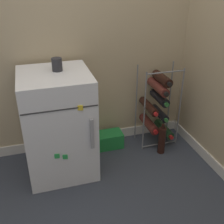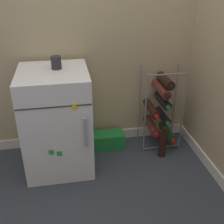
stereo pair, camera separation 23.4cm
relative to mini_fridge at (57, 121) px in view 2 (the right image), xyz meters
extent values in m
plane|color=#333842|center=(0.24, -0.36, -0.41)|extent=(14.00, 14.00, 0.00)
cube|color=tan|center=(0.24, 0.33, 0.84)|extent=(6.92, 0.06, 2.50)
cube|color=silver|center=(0.24, 0.30, -0.37)|extent=(6.92, 0.01, 0.09)
cube|color=white|center=(0.00, 0.00, 0.00)|extent=(0.52, 0.53, 0.82)
cube|color=#2D2D2D|center=(0.00, -0.27, 0.25)|extent=(0.50, 0.00, 0.01)
cube|color=#9E9EA3|center=(0.20, -0.28, 0.04)|extent=(0.02, 0.02, 0.23)
cube|color=green|center=(0.00, -0.27, -0.12)|extent=(0.04, 0.01, 0.04)
cube|color=yellow|center=(0.13, -0.27, 0.25)|extent=(0.04, 0.01, 0.04)
cube|color=green|center=(-0.05, -0.27, -0.11)|extent=(0.04, 0.01, 0.04)
cylinder|color=slate|center=(0.74, 0.05, -0.04)|extent=(0.01, 0.01, 0.74)
cylinder|color=slate|center=(1.07, 0.05, -0.04)|extent=(0.01, 0.01, 0.74)
cylinder|color=slate|center=(0.74, 0.24, -0.04)|extent=(0.01, 0.01, 0.74)
cylinder|color=slate|center=(1.07, 0.24, -0.04)|extent=(0.01, 0.01, 0.74)
cylinder|color=slate|center=(0.91, 0.05, -0.39)|extent=(0.34, 0.01, 0.01)
cylinder|color=slate|center=(0.91, 0.05, 0.31)|extent=(0.34, 0.01, 0.01)
cylinder|color=#19381E|center=(0.99, 0.14, -0.30)|extent=(0.08, 0.28, 0.08)
cylinder|color=red|center=(0.99, -0.01, -0.30)|extent=(0.04, 0.02, 0.04)
cylinder|color=#56231E|center=(0.83, 0.14, -0.22)|extent=(0.08, 0.28, 0.08)
cylinder|color=red|center=(0.83, -0.01, -0.22)|extent=(0.04, 0.02, 0.04)
cylinder|color=black|center=(0.93, 0.14, -0.12)|extent=(0.07, 0.25, 0.07)
cylinder|color=#2D7033|center=(0.93, 0.01, -0.12)|extent=(0.03, 0.02, 0.03)
cylinder|color=black|center=(0.82, 0.14, -0.03)|extent=(0.07, 0.29, 0.07)
cylinder|color=red|center=(0.82, -0.01, -0.03)|extent=(0.03, 0.02, 0.03)
cylinder|color=black|center=(0.92, 0.14, 0.04)|extent=(0.08, 0.26, 0.08)
cylinder|color=#2D7033|center=(0.92, 0.00, 0.04)|extent=(0.04, 0.02, 0.04)
cylinder|color=#56231E|center=(0.89, 0.14, 0.15)|extent=(0.08, 0.30, 0.08)
cylinder|color=black|center=(0.89, -0.02, 0.15)|extent=(0.04, 0.02, 0.04)
cylinder|color=black|center=(0.93, 0.14, 0.22)|extent=(0.08, 0.26, 0.08)
cylinder|color=black|center=(0.93, 0.00, 0.22)|extent=(0.04, 0.02, 0.04)
cube|color=#1E7F38|center=(0.43, 0.18, -0.34)|extent=(0.30, 0.16, 0.14)
cylinder|color=#28282D|center=(0.03, 0.05, 0.46)|extent=(0.07, 0.07, 0.09)
cylinder|color=black|center=(0.88, -0.05, -0.29)|extent=(0.06, 0.06, 0.25)
cylinder|color=black|center=(0.88, -0.05, -0.14)|extent=(0.03, 0.03, 0.04)
camera|label=1|loc=(-0.14, -1.92, 1.08)|focal=45.00mm
camera|label=2|loc=(0.09, -1.97, 1.08)|focal=45.00mm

